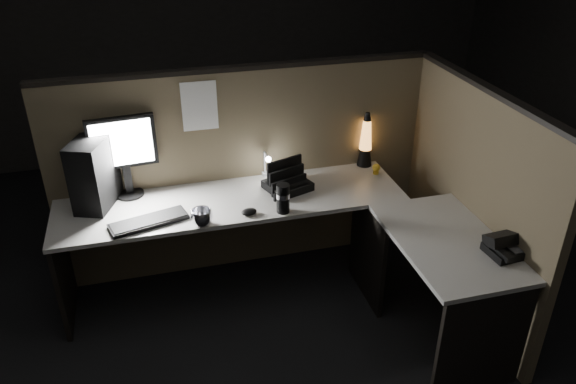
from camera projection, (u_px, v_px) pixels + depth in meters
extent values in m
plane|color=black|center=(277.00, 340.00, 3.60)|extent=(6.00, 6.00, 0.00)
plane|color=#282623|center=(201.00, 25.00, 5.48)|extent=(6.00, 0.00, 6.00)
cube|color=brown|center=(244.00, 172.00, 4.02)|extent=(2.66, 0.06, 1.50)
cube|color=brown|center=(471.00, 205.00, 3.62)|extent=(0.06, 1.66, 1.50)
cube|color=#A5A29C|center=(232.00, 202.00, 3.73)|extent=(2.30, 0.60, 0.03)
cube|color=#A5A29C|center=(448.00, 242.00, 3.31)|extent=(0.60, 1.00, 0.03)
cube|color=black|center=(63.00, 272.00, 3.65)|extent=(0.03, 0.55, 0.70)
cube|color=black|center=(482.00, 344.00, 3.08)|extent=(0.55, 0.03, 0.70)
cube|color=black|center=(367.00, 252.00, 3.85)|extent=(0.03, 0.55, 0.70)
cube|color=black|center=(96.00, 170.00, 3.59)|extent=(0.34, 0.47, 0.46)
cylinder|color=black|center=(130.00, 194.00, 3.77)|extent=(0.18, 0.18, 0.02)
cube|color=black|center=(128.00, 178.00, 3.73)|extent=(0.06, 0.05, 0.20)
cube|color=black|center=(122.00, 142.00, 3.60)|extent=(0.43, 0.08, 0.35)
cube|color=white|center=(122.00, 144.00, 3.59)|extent=(0.38, 0.04, 0.30)
cube|color=black|center=(149.00, 222.00, 3.46)|extent=(0.50, 0.28, 0.02)
ellipsoid|color=black|center=(249.00, 212.00, 3.54)|extent=(0.11, 0.09, 0.04)
cube|color=white|center=(265.00, 174.00, 4.01)|extent=(0.04, 0.05, 0.03)
cylinder|color=white|center=(265.00, 162.00, 3.97)|extent=(0.01, 0.01, 0.16)
cylinder|color=white|center=(266.00, 155.00, 3.88)|extent=(0.01, 0.11, 0.01)
sphere|color=white|center=(268.00, 159.00, 3.83)|extent=(0.04, 0.04, 0.04)
cube|color=black|center=(288.00, 185.00, 3.83)|extent=(0.34, 0.32, 0.06)
cube|color=black|center=(289.00, 182.00, 3.78)|extent=(0.27, 0.11, 0.10)
cube|color=black|center=(284.00, 168.00, 3.86)|extent=(0.27, 0.11, 0.19)
cone|color=black|center=(365.00, 157.00, 4.15)|extent=(0.11, 0.11, 0.13)
cone|color=orange|center=(366.00, 135.00, 4.06)|extent=(0.09, 0.09, 0.22)
sphere|color=#983C16|center=(366.00, 144.00, 4.09)|extent=(0.04, 0.04, 0.04)
sphere|color=#983C16|center=(366.00, 134.00, 4.05)|extent=(0.03, 0.03, 0.03)
cone|color=black|center=(368.00, 117.00, 3.99)|extent=(0.06, 0.06, 0.06)
cylinder|color=black|center=(283.00, 198.00, 3.53)|extent=(0.09, 0.09, 0.20)
imported|color=silver|center=(202.00, 217.00, 3.42)|extent=(0.15, 0.15, 0.10)
sphere|color=gold|center=(376.00, 168.00, 4.02)|extent=(0.06, 0.06, 0.06)
cube|color=white|center=(200.00, 106.00, 3.67)|extent=(0.23, 0.00, 0.33)
cube|color=black|center=(506.00, 250.00, 3.17)|extent=(0.23, 0.20, 0.05)
cube|color=black|center=(504.00, 239.00, 3.17)|extent=(0.22, 0.14, 0.10)
cube|color=black|center=(502.00, 253.00, 3.10)|extent=(0.06, 0.16, 0.03)
cube|color=#3F3F42|center=(517.00, 248.00, 3.14)|extent=(0.10, 0.10, 0.00)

